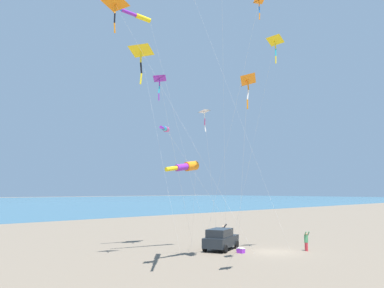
% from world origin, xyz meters
% --- Properties ---
extents(ground_plane, '(600.00, 600.00, 0.00)m').
position_xyz_m(ground_plane, '(0.00, 0.00, 0.00)').
color(ground_plane, '#756654').
extents(parked_car, '(3.29, 4.68, 1.85)m').
position_xyz_m(parked_car, '(-3.77, -2.41, 0.95)').
color(parked_car, black).
rests_on(parked_car, ground_plane).
extents(cooler_box, '(0.62, 0.42, 0.42)m').
position_xyz_m(cooler_box, '(-1.53, -2.41, 0.21)').
color(cooler_box, purple).
rests_on(cooler_box, ground_plane).
extents(person_adult_flyer, '(0.66, 0.60, 1.86)m').
position_xyz_m(person_adult_flyer, '(-6.83, 1.39, 1.01)').
color(person_adult_flyer, '#8E6B9E').
rests_on(person_adult_flyer, ground_plane).
extents(person_child_green_jacket, '(0.60, 0.55, 1.69)m').
position_xyz_m(person_child_green_jacket, '(1.68, 2.53, 0.92)').
color(person_child_green_jacket, '#B72833').
rests_on(person_child_green_jacket, ground_plane).
extents(kite_delta_long_streamer_left, '(10.54, 5.54, 17.92)m').
position_xyz_m(kite_delta_long_streamer_left, '(4.96, -8.16, 17.57)').
color(kite_delta_long_streamer_left, orange).
rests_on(kite_delta_long_streamer_left, ground_plane).
extents(kite_delta_checkered_midright, '(7.73, 10.63, 12.49)m').
position_xyz_m(kite_delta_checkered_midright, '(0.75, -13.12, 12.17)').
color(kite_delta_checkered_midright, purple).
rests_on(kite_delta_checkered_midright, ground_plane).
extents(kite_delta_striped_overhead, '(7.88, 3.59, 17.89)m').
position_xyz_m(kite_delta_striped_overhead, '(1.94, -1.89, 17.43)').
color(kite_delta_striped_overhead, yellow).
rests_on(kite_delta_striped_overhead, ground_plane).
extents(kite_delta_yellow_midlevel, '(4.09, 12.51, 19.10)m').
position_xyz_m(kite_delta_yellow_midlevel, '(-3.62, -13.75, 18.56)').
color(kite_delta_yellow_midlevel, orange).
rests_on(kite_delta_yellow_midlevel, ground_plane).
extents(kite_windsock_teal_far_right, '(5.14, 13.89, 9.90)m').
position_xyz_m(kite_windsock_teal_far_right, '(-0.81, -11.29, 9.39)').
color(kite_windsock_teal_far_right, '#EF4C93').
rests_on(kite_windsock_teal_far_right, ground_plane).
extents(kite_delta_white_trailing, '(10.55, 11.81, 11.96)m').
position_xyz_m(kite_delta_white_trailing, '(5.85, -10.65, 11.54)').
color(kite_delta_white_trailing, orange).
rests_on(kite_delta_white_trailing, ground_plane).
extents(kite_windsock_purple_drifting, '(7.12, 9.14, 7.46)m').
position_xyz_m(kite_windsock_purple_drifting, '(-1.99, -8.23, 6.96)').
color(kite_windsock_purple_drifting, orange).
rests_on(kite_windsock_purple_drifting, ground_plane).
extents(kite_delta_black_fish_shape, '(6.50, 8.42, 11.10)m').
position_xyz_m(kite_delta_black_fish_shape, '(0.06, -8.34, 10.86)').
color(kite_delta_black_fish_shape, white).
rests_on(kite_delta_black_fish_shape, ground_plane).
extents(kite_windsock_small_distant, '(0.94, 11.54, 20.58)m').
position_xyz_m(kite_windsock_small_distant, '(-6.98, -9.56, 20.20)').
color(kite_windsock_small_distant, yellow).
rests_on(kite_windsock_small_distant, ground_plane).
extents(kite_delta_long_streamer_right, '(2.59, 4.32, 18.05)m').
position_xyz_m(kite_delta_long_streamer_right, '(-7.72, -8.44, 17.48)').
color(kite_delta_long_streamer_right, yellow).
rests_on(kite_delta_long_streamer_right, ground_plane).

